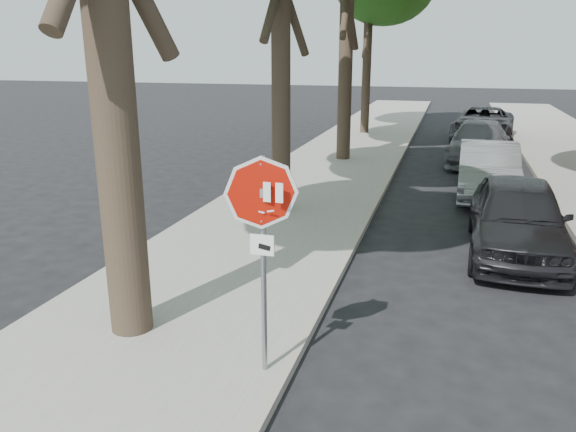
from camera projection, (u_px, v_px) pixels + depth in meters
name	position (u px, v px, depth m)	size (l,w,h in m)	color
ground	(321.00, 387.00, 6.61)	(120.00, 120.00, 0.00)	black
sidewalk_left	(328.00, 171.00, 18.32)	(4.00, 55.00, 0.12)	gray
curb_left	(392.00, 174.00, 17.77)	(0.12, 55.00, 0.13)	#9E9384
curb_right	(542.00, 183.00, 16.60)	(0.12, 55.00, 0.13)	#9E9384
stop_sign	(262.00, 225.00, 6.23)	(0.76, 0.34, 2.61)	gray
car_a	(518.00, 217.00, 10.77)	(1.75, 4.35, 1.48)	black
car_b	(488.00, 170.00, 15.15)	(1.52, 4.35, 1.43)	gray
car_c	(479.00, 143.00, 19.73)	(2.02, 4.96, 1.44)	#4D4D52
car_d	(483.00, 124.00, 24.61)	(2.42, 5.25, 1.46)	black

